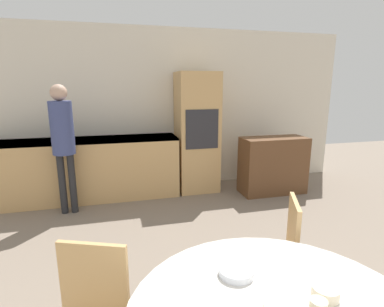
% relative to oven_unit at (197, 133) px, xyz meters
% --- Properties ---
extents(wall_back, '(6.62, 0.05, 2.60)m').
position_rel_oven_unit_xyz_m(wall_back, '(-0.60, 0.34, 0.35)').
color(wall_back, silver).
rests_on(wall_back, ground_plane).
extents(kitchen_counter, '(2.69, 0.60, 0.92)m').
position_rel_oven_unit_xyz_m(kitchen_counter, '(-1.71, -0.01, -0.48)').
color(kitchen_counter, tan).
rests_on(kitchen_counter, ground_plane).
extents(oven_unit, '(0.64, 0.59, 1.90)m').
position_rel_oven_unit_xyz_m(oven_unit, '(0.00, 0.00, 0.00)').
color(oven_unit, tan).
rests_on(oven_unit, ground_plane).
extents(sideboard, '(1.03, 0.45, 0.90)m').
position_rel_oven_unit_xyz_m(sideboard, '(1.14, -0.47, -0.50)').
color(sideboard, brown).
rests_on(sideboard, ground_plane).
extents(chair_far_right, '(0.53, 0.53, 0.91)m').
position_rel_oven_unit_xyz_m(chair_far_right, '(-0.16, -2.84, -0.45)').
color(chair_far_right, tan).
rests_on(chair_far_right, ground_plane).
extents(person_standing, '(0.29, 0.29, 1.72)m').
position_rel_oven_unit_xyz_m(person_standing, '(-1.94, -0.49, 0.13)').
color(person_standing, '#262628').
rests_on(person_standing, ground_plane).
extents(bowl_centre, '(0.12, 0.12, 0.05)m').
position_rel_oven_unit_xyz_m(bowl_centre, '(-0.38, -3.60, -0.18)').
color(bowl_centre, beige).
rests_on(bowl_centre, dining_table).
extents(bowl_far, '(0.19, 0.19, 0.04)m').
position_rel_oven_unit_xyz_m(bowl_far, '(-0.71, -3.33, -0.19)').
color(bowl_far, silver).
rests_on(bowl_far, dining_table).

